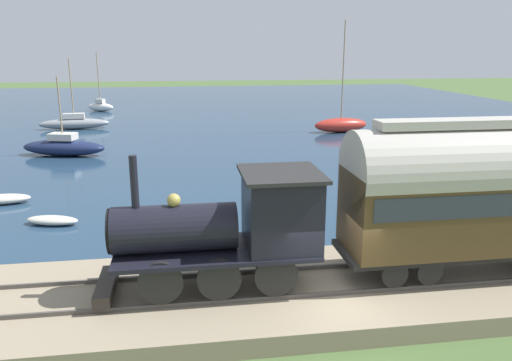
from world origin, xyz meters
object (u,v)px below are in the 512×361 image
(steam_locomotive, at_px, (233,223))
(rowboat_far_out, at_px, (52,220))
(sailboat_white, at_px, (100,106))
(sailboat_yellow, at_px, (512,166))
(passenger_coach, at_px, (482,189))
(sailboat_navy, at_px, (64,147))
(rowboat_off_pier, at_px, (385,211))
(rowboat_near_shore, at_px, (2,199))
(sailboat_red, at_px, (341,124))
(sailboat_gray, at_px, (74,123))

(steam_locomotive, bearing_deg, rowboat_far_out, 40.96)
(sailboat_white, distance_m, sailboat_yellow, 43.76)
(passenger_coach, bearing_deg, sailboat_navy, 36.93)
(rowboat_off_pier, xyz_separation_m, rowboat_near_shore, (4.44, 16.87, -0.04))
(sailboat_red, distance_m, rowboat_off_pier, 22.38)
(sailboat_red, xyz_separation_m, rowboat_off_pier, (-21.81, 5.02, -0.38))
(passenger_coach, xyz_separation_m, rowboat_near_shore, (10.99, 16.87, -2.89))
(sailboat_gray, xyz_separation_m, rowboat_far_out, (-25.75, -4.07, -0.36))
(rowboat_off_pier, bearing_deg, sailboat_red, 37.75)
(passenger_coach, relative_size, sailboat_white, 1.26)
(sailboat_navy, height_order, sailboat_yellow, sailboat_yellow)
(sailboat_yellow, xyz_separation_m, rowboat_off_pier, (-6.01, 10.11, -0.21))
(sailboat_gray, bearing_deg, rowboat_off_pier, -150.73)
(rowboat_far_out, xyz_separation_m, rowboat_near_shore, (3.28, 2.99, 0.04))
(passenger_coach, height_order, sailboat_white, sailboat_white)
(sailboat_yellow, relative_size, rowboat_near_shore, 2.96)
(sailboat_navy, distance_m, rowboat_far_out, 14.33)
(sailboat_red, relative_size, rowboat_off_pier, 3.25)
(sailboat_red, bearing_deg, sailboat_yellow, -168.75)
(passenger_coach, distance_m, sailboat_red, 28.91)
(rowboat_far_out, relative_size, rowboat_near_shore, 0.90)
(sailboat_gray, distance_m, rowboat_off_pier, 32.35)
(sailboat_navy, height_order, rowboat_near_shore, sailboat_navy)
(passenger_coach, bearing_deg, sailboat_yellow, -38.80)
(sailboat_yellow, xyz_separation_m, sailboat_gray, (20.90, 28.06, 0.07))
(sailboat_white, distance_m, rowboat_far_out, 38.90)
(rowboat_off_pier, relative_size, rowboat_far_out, 1.23)
(passenger_coach, height_order, sailboat_red, sailboat_red)
(sailboat_white, distance_m, sailboat_gray, 12.98)
(sailboat_white, height_order, sailboat_navy, sailboat_white)
(passenger_coach, bearing_deg, sailboat_gray, 28.22)
(sailboat_white, distance_m, sailboat_navy, 24.65)
(steam_locomotive, distance_m, sailboat_navy, 23.74)
(passenger_coach, bearing_deg, rowboat_off_pier, 0.06)
(sailboat_white, height_order, rowboat_far_out, sailboat_white)
(sailboat_gray, relative_size, rowboat_near_shore, 2.40)
(sailboat_red, xyz_separation_m, rowboat_near_shore, (-17.37, 21.89, -0.43))
(steam_locomotive, xyz_separation_m, rowboat_near_shore, (10.99, 9.68, -2.23))
(sailboat_gray, xyz_separation_m, sailboat_red, (-5.10, -22.97, 0.10))
(rowboat_far_out, bearing_deg, sailboat_red, -27.90)
(sailboat_white, relative_size, sailboat_navy, 1.10)
(sailboat_white, height_order, sailboat_gray, sailboat_white)
(steam_locomotive, relative_size, sailboat_navy, 1.02)
(rowboat_near_shore, bearing_deg, sailboat_yellow, -91.33)
(rowboat_off_pier, bearing_deg, rowboat_near_shore, 125.98)
(sailboat_navy, xyz_separation_m, sailboat_yellow, (-9.24, -26.49, -0.12))
(passenger_coach, distance_m, rowboat_far_out, 16.15)
(steam_locomotive, distance_m, rowboat_far_out, 10.46)
(steam_locomotive, xyz_separation_m, passenger_coach, (0.00, -7.19, 0.66))
(sailboat_red, bearing_deg, rowboat_near_shore, 121.85)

